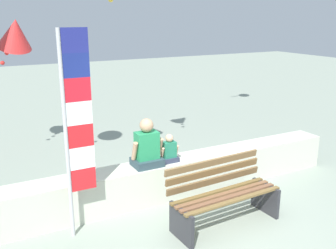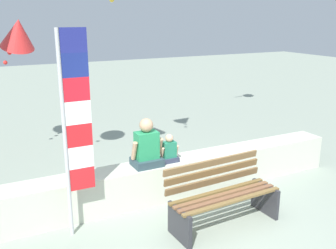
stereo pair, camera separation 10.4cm
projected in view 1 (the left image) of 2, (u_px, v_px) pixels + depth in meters
ground_plane at (217, 225)px, 5.34m from camera, size 40.00×40.00×0.00m
seawall_ledge at (178, 176)px, 6.22m from camera, size 5.94×0.48×0.61m
park_bench at (223, 195)px, 5.30m from camera, size 1.62×0.68×0.88m
person_adult at (147, 148)px, 5.78m from camera, size 0.49×0.36×0.75m
person_child at (169, 151)px, 5.98m from camera, size 0.29×0.22×0.45m
flag_banner at (74, 123)px, 4.72m from camera, size 0.37×0.05×2.70m
kite_red at (15, 34)px, 7.37m from camera, size 0.84×0.95×0.97m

